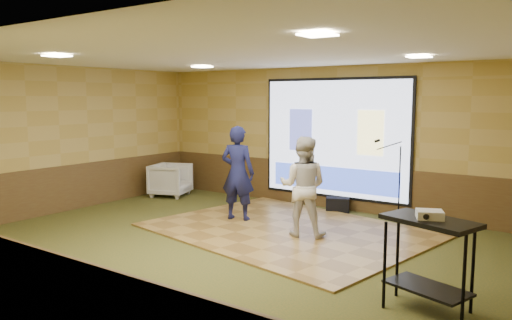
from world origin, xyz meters
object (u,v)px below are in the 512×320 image
Objects in this scene: dance_floor at (287,230)px; duffel_bag at (338,204)px; banquet_chair at (171,180)px; projector_screen at (334,140)px; projector at (430,215)px; player_left at (238,173)px; av_table at (429,245)px; player_right at (303,186)px; mic_stand at (396,200)px.

dance_floor is 1.91m from duffel_bag.
banquet_chair is at bearing 164.22° from dance_floor.
projector is at bearing -52.33° from projector_screen.
player_left is 3.78× the size of duffel_bag.
projector_screen reaches higher than projector.
av_table is at bearing -52.23° from projector_screen.
mic_stand is (1.03, 1.62, -0.38)m from player_right.
av_table is 0.34m from projector.
banquet_chair is (-6.96, 3.08, -0.35)m from av_table.
av_table is 2.20× the size of duffel_bag.
player_left is 1.72× the size of av_table.
av_table is (2.59, -1.77, -0.13)m from player_right.
player_left is 1.60m from player_right.
duffel_bag is at bearing -98.21° from player_right.
player_left is (-1.03, -2.00, -0.55)m from projector_screen.
dance_floor is 4.42× the size of av_table.
av_table reaches higher than banquet_chair.
duffel_bag is (-2.94, 3.86, -0.60)m from av_table.
player_left is at bearing -166.28° from mic_stand.
projector_screen is at bearing -95.50° from banquet_chair.
av_table is 3.79× the size of projector.
player_right is 6.10× the size of projector.
projector is at bearing 138.92° from player_left.
player_left is at bearing 175.78° from dance_floor.
duffel_bag is (1.22, 1.82, -0.78)m from player_left.
player_right is at bearing -126.34° from banquet_chair.
dance_floor is at bearing -86.28° from projector_screen.
duffel_bag is at bearing 88.33° from dance_floor.
player_left is at bearing -123.82° from duffel_bag.
player_right is 1.61× the size of av_table.
banquet_chair is at bearing 156.16° from av_table.
banquet_chair is at bearing -34.44° from player_right.
dance_floor is 2.09m from mic_stand.
av_table is (3.14, -4.05, -0.73)m from projector_screen.
player_left is at bearing -130.02° from banquet_chair.
player_left is 2.32m from duffel_bag.
player_left is 1.07× the size of player_right.
projector is (3.13, -4.05, -0.39)m from projector_screen.
banquet_chair reaches higher than dance_floor.
mic_stand reaches higher than av_table.
banquet_chair is at bearing -168.94° from duffel_bag.
projector_screen is at bearing 103.66° from projector.
mic_stand is (-1.55, 3.40, -0.59)m from projector.
mic_stand is at bearing -18.69° from duffel_bag.
mic_stand is at bearing 90.55° from projector.
player_right is at bearing 121.43° from projector.
mic_stand is (2.60, 1.35, -0.44)m from player_left.
duffel_bag is at bearing -98.69° from banquet_chair.
mic_stand reaches higher than projector.
projector_screen is 4.09m from banquet_chair.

